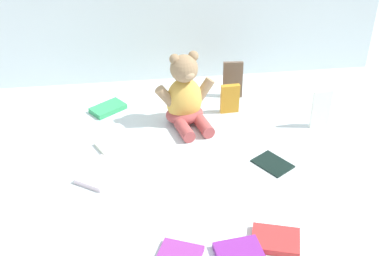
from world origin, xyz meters
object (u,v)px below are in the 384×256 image
at_px(book_case_1, 230,99).
at_px(book_case_5, 181,253).
at_px(book_case_7, 101,173).
at_px(book_case_8, 233,80).
at_px(book_case_6, 273,163).
at_px(book_case_4, 116,143).
at_px(book_case_2, 276,240).
at_px(book_case_0, 108,108).
at_px(book_case_3, 238,252).
at_px(book_case_9, 321,109).
at_px(teddy_bear, 186,98).

relative_size(book_case_1, book_case_5, 1.05).
height_order(book_case_7, book_case_8, book_case_8).
xyz_separation_m(book_case_6, book_case_7, (-0.52, 0.02, 0.00)).
height_order(book_case_1, book_case_7, book_case_1).
xyz_separation_m(book_case_5, book_case_8, (0.28, 0.76, 0.06)).
bearing_deg(book_case_4, book_case_7, -44.05).
bearing_deg(book_case_4, book_case_2, 12.64).
relative_size(book_case_0, book_case_7, 0.86).
bearing_deg(book_case_3, book_case_9, 137.23).
distance_m(book_case_1, book_case_3, 0.68).
bearing_deg(book_case_2, book_case_0, -131.49).
bearing_deg(teddy_bear, book_case_8, 25.04).
xyz_separation_m(book_case_4, book_case_8, (0.44, 0.27, 0.06)).
distance_m(book_case_0, book_case_3, 0.80).
xyz_separation_m(book_case_7, book_case_9, (0.74, 0.17, 0.06)).
height_order(book_case_2, book_case_4, book_case_2).
bearing_deg(book_case_4, book_case_5, -9.30).
distance_m(book_case_0, book_case_6, 0.64).
bearing_deg(book_case_4, teddy_bear, 87.82).
bearing_deg(book_case_3, book_case_8, 163.38).
distance_m(book_case_1, book_case_2, 0.64).
distance_m(book_case_0, book_case_4, 0.22).
xyz_separation_m(teddy_bear, book_case_8, (0.19, 0.16, -0.03)).
distance_m(book_case_2, book_case_7, 0.56).
distance_m(book_case_0, book_case_5, 0.74).
distance_m(teddy_bear, book_case_3, 0.63).
distance_m(book_case_6, book_case_9, 0.29).
relative_size(book_case_1, book_case_8, 0.79).
relative_size(book_case_2, book_case_9, 0.87).
height_order(book_case_0, book_case_3, same).
xyz_separation_m(book_case_0, book_case_2, (0.43, -0.71, -0.00)).
height_order(book_case_1, book_case_2, book_case_1).
bearing_deg(book_case_2, book_case_7, -109.60).
xyz_separation_m(book_case_0, book_case_5, (0.19, -0.72, -0.00)).
bearing_deg(book_case_6, book_case_9, 8.17).
distance_m(book_case_7, book_case_8, 0.64).
xyz_separation_m(book_case_1, book_case_5, (-0.25, -0.65, -0.05)).
distance_m(book_case_3, book_case_6, 0.39).
height_order(book_case_2, book_case_6, book_case_2).
distance_m(book_case_6, book_case_8, 0.44).
bearing_deg(book_case_0, book_case_5, -21.24).
bearing_deg(book_case_2, book_case_6, -176.53).
distance_m(book_case_5, book_case_6, 0.46).
relative_size(book_case_1, book_case_9, 0.79).
bearing_deg(book_case_7, book_case_0, -59.03).
bearing_deg(book_case_7, book_case_3, 167.44).
xyz_separation_m(book_case_2, book_case_7, (-0.45, 0.33, -0.00)).
xyz_separation_m(book_case_3, book_case_8, (0.14, 0.78, 0.06)).
bearing_deg(book_case_8, book_case_2, -88.23).
xyz_separation_m(book_case_4, book_case_6, (0.48, -0.17, -0.00)).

